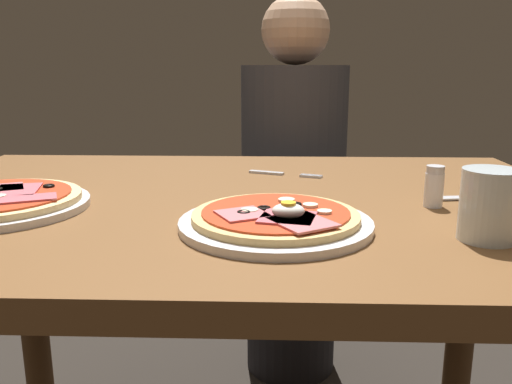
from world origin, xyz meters
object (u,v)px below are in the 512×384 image
at_px(salt_shaker, 434,187).
at_px(diner_person, 293,203).
at_px(dining_table, 232,259).
at_px(fork, 279,174).
at_px(knife, 500,197).
at_px(water_glass_near, 489,210).
at_px(pizza_foreground, 276,220).

relative_size(salt_shaker, diner_person, 0.06).
height_order(dining_table, fork, fork).
distance_m(salt_shaker, diner_person, 0.82).
distance_m(knife, salt_shaker, 0.15).
relative_size(fork, diner_person, 0.13).
xyz_separation_m(water_glass_near, fork, (-0.27, 0.41, -0.04)).
bearing_deg(fork, pizza_foreground, -91.16).
distance_m(pizza_foreground, knife, 0.43).
xyz_separation_m(pizza_foreground, salt_shaker, (0.25, 0.13, 0.02)).
relative_size(pizza_foreground, water_glass_near, 2.89).
relative_size(pizza_foreground, salt_shaker, 4.05).
bearing_deg(water_glass_near, fork, 122.72).
xyz_separation_m(salt_shaker, diner_person, (-0.20, 0.76, -0.23)).
relative_size(water_glass_near, diner_person, 0.08).
relative_size(water_glass_near, fork, 0.61).
height_order(water_glass_near, fork, water_glass_near).
distance_m(water_glass_near, salt_shaker, 0.17).
bearing_deg(salt_shaker, dining_table, 170.30).
height_order(water_glass_near, diner_person, diner_person).
xyz_separation_m(fork, salt_shaker, (0.25, -0.25, 0.03)).
bearing_deg(dining_table, water_glass_near, -32.52).
relative_size(dining_table, fork, 8.06).
height_order(fork, diner_person, diner_person).
xyz_separation_m(water_glass_near, diner_person, (-0.22, 0.93, -0.24)).
height_order(knife, salt_shaker, salt_shaker).
bearing_deg(dining_table, fork, 66.14).
xyz_separation_m(pizza_foreground, fork, (0.01, 0.37, -0.01)).
relative_size(pizza_foreground, diner_person, 0.23).
height_order(salt_shaker, diner_person, diner_person).
bearing_deg(knife, diner_person, 114.92).
height_order(water_glass_near, salt_shaker, water_glass_near).
bearing_deg(salt_shaker, fork, 134.85).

